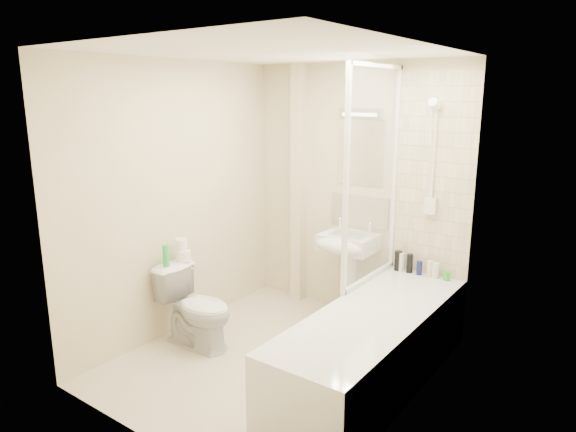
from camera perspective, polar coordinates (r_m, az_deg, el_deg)
The scene contains 26 objects.
floor at distance 4.32m, azimuth -1.23°, elevation -15.78°, with size 2.50×2.50×0.00m, color beige.
wall_back at distance 4.92m, azimuth 7.53°, elevation 2.62°, with size 2.20×0.02×2.40m, color beige.
wall_left at distance 4.62m, azimuth -12.26°, elevation 1.74°, with size 0.02×2.50×2.40m, color beige.
wall_right at distance 3.36m, azimuth 13.82°, elevation -2.69°, with size 0.02×2.50×2.40m, color beige.
ceiling at distance 3.79m, azimuth -1.42°, elevation 17.81°, with size 2.20×2.50×0.02m, color white.
tile_back at distance 4.57m, azimuth 15.86°, elevation 4.27°, with size 0.70×0.01×1.75m, color beige.
tile_right at distance 3.49m, azimuth 15.10°, elevation 1.65°, with size 0.01×2.10×1.75m, color beige.
pipe_boxing at distance 5.19m, azimuth 1.18°, elevation 3.29°, with size 0.12×0.12×2.40m, color beige.
splashback at distance 4.92m, azimuth 7.93°, elevation 0.59°, with size 0.60×0.01×0.30m, color beige.
mirror at distance 4.83m, azimuth 8.13°, elevation 6.97°, with size 0.46×0.01×0.60m, color white.
strip_light at distance 4.78m, azimuth 8.14°, elevation 11.35°, with size 0.42×0.07×0.07m, color silver.
bathtub at distance 3.99m, azimuth 9.43°, elevation -13.90°, with size 0.70×2.10×0.55m.
shower_screen at distance 4.30m, azimuth 9.44°, elevation 4.40°, with size 0.04×0.92×1.80m.
shower_fixture at distance 4.51m, azimuth 15.74°, elevation 5.72°, with size 0.10×0.16×0.99m.
pedestal_sink at distance 4.82m, azimuth 6.52°, elevation -4.05°, with size 0.50×0.47×0.96m.
bottle_black_a at distance 4.76m, azimuth 12.14°, elevation -4.88°, with size 0.07×0.07×0.18m, color black.
bottle_white_a at distance 4.75m, azimuth 12.48°, elevation -4.99°, with size 0.06×0.06×0.17m, color silver.
bottle_black_b at distance 4.72m, azimuth 13.37°, elevation -5.15°, with size 0.05×0.05×0.17m, color black.
bottle_blue at distance 4.70m, azimuth 14.38°, elevation -5.61°, with size 0.05×0.05×0.12m, color #121A50.
bottle_cream at distance 4.67m, azimuth 15.49°, elevation -5.69°, with size 0.05×0.05×0.14m, color beige.
bottle_white_b at distance 4.65m, azimuth 16.08°, elevation -5.83°, with size 0.06×0.06×0.14m, color silver.
bottle_green at distance 4.63m, azimuth 17.22°, elevation -6.38°, with size 0.06×0.06×0.08m, color green.
toilet at distance 4.49m, azimuth -10.11°, elevation -9.97°, with size 0.68×0.40×0.69m, color white.
toilet_roll_lower at distance 4.58m, azimuth -11.52°, elevation -4.33°, with size 0.12×0.12×0.09m, color white.
toilet_roll_upper at distance 4.57m, azimuth -11.77°, elevation -3.13°, with size 0.10×0.10×0.10m, color white.
green_bottle at distance 4.45m, azimuth -13.42°, elevation -4.32°, with size 0.05×0.05×0.19m, color green.
Camera 1 is at (2.29, -3.01, 2.10)m, focal length 32.00 mm.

